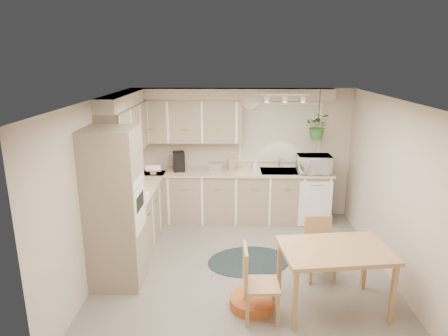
{
  "coord_description": "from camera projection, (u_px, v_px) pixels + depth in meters",
  "views": [
    {
      "loc": [
        -0.18,
        -5.14,
        2.93
      ],
      "look_at": [
        -0.29,
        0.55,
        1.34
      ],
      "focal_mm": 32.0,
      "sensor_mm": 36.0,
      "label": 1
    }
  ],
  "objects": [
    {
      "name": "knife_block",
      "position": [
        231.0,
        164.0,
        7.24
      ],
      "size": [
        0.13,
        0.13,
        0.24
      ],
      "primitive_type": "cube",
      "rotation": [
        0.0,
        0.0,
        0.18
      ],
      "color": "tan",
      "rests_on": "counter_back"
    },
    {
      "name": "ceiling",
      "position": [
        246.0,
        100.0,
        5.09
      ],
      "size": [
        4.2,
        4.2,
        0.0
      ],
      "primitive_type": "plane",
      "color": "white",
      "rests_on": "wall_back"
    },
    {
      "name": "wall_front",
      "position": [
        252.0,
        268.0,
        3.39
      ],
      "size": [
        4.0,
        0.04,
        2.4
      ],
      "primitive_type": "cube",
      "color": "#BDAD9C",
      "rests_on": "floor"
    },
    {
      "name": "soffit_back",
      "position": [
        231.0,
        94.0,
        7.0
      ],
      "size": [
        3.6,
        0.3,
        0.2
      ],
      "primitive_type": "cube",
      "color": "#BDAD9C",
      "rests_on": "wall_back"
    },
    {
      "name": "wall_oven_face",
      "position": [
        140.0,
        209.0,
        5.12
      ],
      "size": [
        0.02,
        0.56,
        0.58
      ],
      "primitive_type": "cube",
      "color": "white",
      "rests_on": "oven_stack"
    },
    {
      "name": "floor",
      "position": [
        243.0,
        268.0,
        5.73
      ],
      "size": [
        4.2,
        4.2,
        0.0
      ],
      "primitive_type": "plane",
      "color": "slate",
      "rests_on": "ground"
    },
    {
      "name": "base_cab_back",
      "position": [
        230.0,
        196.0,
        7.35
      ],
      "size": [
        3.6,
        0.6,
        0.9
      ],
      "primitive_type": "cube",
      "color": "gray",
      "rests_on": "floor"
    },
    {
      "name": "wall_clock",
      "position": [
        250.0,
        100.0,
        7.14
      ],
      "size": [
        0.3,
        0.03,
        0.3
      ],
      "primitive_type": "cylinder",
      "rotation": [
        1.57,
        0.0,
        0.0
      ],
      "color": "gold",
      "rests_on": "wall_back"
    },
    {
      "name": "window_blinds",
      "position": [
        280.0,
        132.0,
        7.29
      ],
      "size": [
        1.4,
        0.02,
        1.0
      ],
      "primitive_type": "cube",
      "color": "beige",
      "rests_on": "wall_back"
    },
    {
      "name": "wall_right",
      "position": [
        393.0,
        190.0,
        5.37
      ],
      "size": [
        0.04,
        4.2,
        2.4
      ],
      "primitive_type": "cube",
      "color": "#BDAD9C",
      "rests_on": "floor"
    },
    {
      "name": "pet_bed",
      "position": [
        252.0,
        302.0,
        4.83
      ],
      "size": [
        0.64,
        0.64,
        0.13
      ],
      "primitive_type": "cylinder",
      "rotation": [
        0.0,
        0.0,
        0.19
      ],
      "color": "#BB4F25",
      "rests_on": "floor"
    },
    {
      "name": "counter_left",
      "position": [
        137.0,
        188.0,
        6.36
      ],
      "size": [
        0.64,
        1.89,
        0.04
      ],
      "primitive_type": "cube",
      "color": "beige",
      "rests_on": "base_cab_left"
    },
    {
      "name": "coffee_maker",
      "position": [
        179.0,
        161.0,
        7.19
      ],
      "size": [
        0.25,
        0.28,
        0.35
      ],
      "primitive_type": "cube",
      "rotation": [
        0.0,
        0.0,
        0.23
      ],
      "color": "black",
      "rests_on": "counter_back"
    },
    {
      "name": "chair_back",
      "position": [
        320.0,
        250.0,
        5.39
      ],
      "size": [
        0.42,
        0.42,
        0.84
      ],
      "primitive_type": "cube",
      "rotation": [
        0.0,
        0.0,
        3.22
      ],
      "color": "tan",
      "rests_on": "floor"
    },
    {
      "name": "track_light_bar",
      "position": [
        285.0,
        95.0,
        6.59
      ],
      "size": [
        0.8,
        0.04,
        0.04
      ],
      "primitive_type": "cube",
      "color": "white",
      "rests_on": "ceiling"
    },
    {
      "name": "cooktop",
      "position": [
        128.0,
        198.0,
        5.8
      ],
      "size": [
        0.52,
        0.58,
        0.02
      ],
      "primitive_type": "cube",
      "color": "white",
      "rests_on": "counter_left"
    },
    {
      "name": "dining_table",
      "position": [
        333.0,
        278.0,
        4.74
      ],
      "size": [
        1.34,
        0.98,
        0.78
      ],
      "primitive_type": "cube",
      "rotation": [
        0.0,
        0.0,
        0.13
      ],
      "color": "tan",
      "rests_on": "floor"
    },
    {
      "name": "chair_left",
      "position": [
        262.0,
        283.0,
        4.54
      ],
      "size": [
        0.43,
        0.43,
        0.89
      ],
      "primitive_type": "cube",
      "rotation": [
        0.0,
        0.0,
        -1.53
      ],
      "color": "tan",
      "rests_on": "floor"
    },
    {
      "name": "toaster",
      "position": [
        215.0,
        167.0,
        7.23
      ],
      "size": [
        0.26,
        0.16,
        0.15
      ],
      "primitive_type": "cube",
      "rotation": [
        0.0,
        0.0,
        0.08
      ],
      "color": "#999CA0",
      "rests_on": "counter_back"
    },
    {
      "name": "wall_left",
      "position": [
        98.0,
        188.0,
        5.45
      ],
      "size": [
        0.04,
        4.2,
        2.4
      ],
      "primitive_type": "cube",
      "color": "#BDAD9C",
      "rests_on": "floor"
    },
    {
      "name": "sink",
      "position": [
        280.0,
        173.0,
        7.21
      ],
      "size": [
        0.7,
        0.48,
        0.1
      ],
      "primitive_type": "cube",
      "color": "#999CA0",
      "rests_on": "counter_back"
    },
    {
      "name": "base_cab_left",
      "position": [
        138.0,
        215.0,
        6.49
      ],
      "size": [
        0.6,
        1.85,
        0.9
      ],
      "primitive_type": "cube",
      "color": "gray",
      "rests_on": "floor"
    },
    {
      "name": "range_hood",
      "position": [
        125.0,
        168.0,
        5.68
      ],
      "size": [
        0.4,
        0.6,
        0.14
      ],
      "primitive_type": "cube",
      "color": "white",
      "rests_on": "upper_cab_left"
    },
    {
      "name": "wall_back",
      "position": [
        241.0,
        153.0,
        7.44
      ],
      "size": [
        4.0,
        0.04,
        2.4
      ],
      "primitive_type": "cube",
      "color": "#BDAD9C",
      "rests_on": "floor"
    },
    {
      "name": "braided_rug",
      "position": [
        249.0,
        261.0,
        5.92
      ],
      "size": [
        1.42,
        1.18,
        0.01
      ],
      "primitive_type": "ellipsoid",
      "rotation": [
        0.0,
        0.0,
        0.23
      ],
      "color": "black",
      "rests_on": "floor"
    },
    {
      "name": "counter_back",
      "position": [
        230.0,
        172.0,
        7.22
      ],
      "size": [
        3.64,
        0.64,
        0.04
      ],
      "primitive_type": "cube",
      "color": "beige",
      "rests_on": "base_cab_back"
    },
    {
      "name": "oven_stack",
      "position": [
        115.0,
        209.0,
        5.13
      ],
      "size": [
        0.65,
        0.65,
        2.1
      ],
      "primitive_type": "cube",
      "color": "gray",
      "rests_on": "floor"
    },
    {
      "name": "window_frame",
      "position": [
        280.0,
        132.0,
        7.3
      ],
      "size": [
        1.5,
        0.02,
        1.1
      ],
      "primitive_type": "cube",
      "color": "silver",
      "rests_on": "wall_back"
    },
    {
      "name": "upper_cab_left",
      "position": [
        127.0,
        130.0,
        6.25
      ],
      "size": [
        0.35,
        2.0,
        0.75
      ],
      "primitive_type": "cube",
      "color": "gray",
      "rests_on": "wall_left"
    },
    {
      "name": "hanging_plant",
      "position": [
        318.0,
        129.0,
        6.88
      ],
      "size": [
        0.52,
        0.55,
        0.36
      ],
      "primitive_type": "imported",
      "rotation": [
        0.0,
        0.0,
        -0.26
      ],
      "color": "#306227",
      "rests_on": "ceiling"
    },
    {
      "name": "microwave",
      "position": [
        314.0,
        162.0,
        7.04
      ],
      "size": [
        0.59,
        0.33,
        0.4
      ],
      "primitive_type": "imported",
      "rotation": [
        0.0,
        0.0,
        0.01
      ],
      "color": "white",
      "rests_on": "counter_back"
    },
    {
      "name": "soffit_left",
      "position": [
        123.0,
        100.0,
        6.12
      ],
      "size": [
        0.3,
        2.0,
        0.2
      ],
      "primitive_type": "cube",
      "color": "#BDAD9C",
      "rests_on": "wall_left"
    },
    {
      "name": "upper_cab_back",
      "position": [
        186.0,
        121.0,
        7.12
      ],
      "size": [
        2.0,
        0.35,
        0.75
      ],
      "primitive_type": "cube",
      "color": "gray",
      "rests_on": "wall_back"
    },
    {
      "name": "dishwasher_front",
      "position": [
        315.0,
        204.0,
        7.03
      ],
      "size": [
        0.58,
        0.02,
        0.83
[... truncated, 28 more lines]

